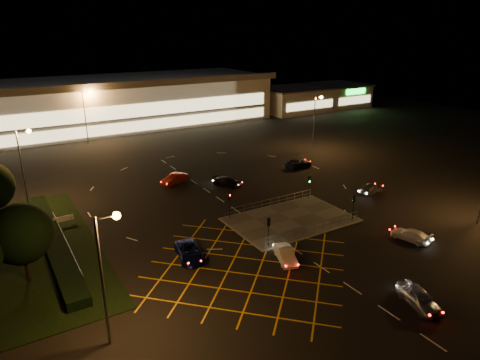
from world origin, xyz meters
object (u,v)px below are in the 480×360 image
car_right_silver (371,188)px  car_circ_red (174,179)px  car_east_grey (299,163)px  car_near_silver (419,298)px  car_left_blue (190,252)px  signal_se (354,203)px  signal_sw (269,226)px  car_queue_white (285,255)px  car_approach_white (411,235)px  signal_nw (230,201)px  car_far_dkgrey (227,182)px  signal_ne (309,183)px

car_right_silver → car_circ_red: 27.82m
car_east_grey → car_near_silver: bearing=150.1°
car_left_blue → car_circ_red: bearing=82.3°
signal_se → car_near_silver: (-7.22, -14.58, -1.62)m
signal_sw → car_queue_white: (-0.19, -3.19, -1.70)m
car_approach_white → signal_se: bearing=-87.0°
signal_nw → car_far_dkgrey: signal_nw is taller
car_left_blue → car_right_silver: (28.80, 3.23, 0.01)m
signal_se → car_near_silver: bearing=63.6°
car_far_dkgrey → car_approach_white: size_ratio=1.01×
car_near_silver → car_left_blue: size_ratio=0.90×
car_left_blue → car_east_grey: (27.68, 17.59, -0.02)m
car_left_blue → car_circ_red: size_ratio=1.11×
car_near_silver → car_right_silver: size_ratio=1.08×
signal_nw → car_circ_red: signal_nw is taller
car_near_silver → car_queue_white: size_ratio=1.09×
car_near_silver → car_circ_red: car_near_silver is taller
signal_se → signal_nw: size_ratio=1.00×
car_right_silver → signal_se: bearing=109.6°
car_far_dkgrey → signal_nw: bearing=-149.6°
car_queue_white → car_left_blue: (-7.75, 5.30, 0.02)m
signal_sw → car_left_blue: (-7.94, 2.11, -1.68)m
car_queue_white → car_east_grey: car_east_grey is taller
signal_ne → car_circ_red: signal_ne is taller
signal_se → car_near_silver: signal_se is taller
car_right_silver → car_approach_white: bearing=138.4°
car_circ_red → car_approach_white: (14.58, -29.58, -0.11)m
signal_ne → car_right_silver: bearing=-16.6°
car_right_silver → car_queue_white: bearing=100.6°
car_left_blue → car_east_grey: bearing=43.9°
car_approach_white → car_queue_white: bearing=-26.6°
signal_ne → car_east_grey: size_ratio=0.66×
car_queue_white → car_east_grey: 30.35m
car_near_silver → car_queue_white: bearing=129.4°
signal_nw → car_circ_red: size_ratio=0.72×
car_queue_white → car_circ_red: car_circ_red is taller
signal_se → car_far_dkgrey: size_ratio=0.74×
signal_nw → car_near_silver: signal_nw is taller
signal_sw → car_far_dkgrey: (5.41, 18.03, -1.75)m
car_left_blue → car_far_dkgrey: 20.77m
car_queue_white → car_left_blue: size_ratio=0.82×
car_left_blue → car_right_silver: 28.98m
signal_ne → car_east_grey: (7.74, 11.72, -1.70)m
car_near_silver → car_left_blue: bearing=143.1°
signal_sw → signal_nw: size_ratio=1.00×
car_far_dkgrey → car_left_blue: bearing=-161.3°
car_near_silver → car_far_dkgrey: size_ratio=1.03×
car_far_dkgrey → car_right_silver: (15.46, -12.69, 0.07)m
signal_sw → signal_se: 12.00m
signal_ne → car_left_blue: signal_ne is taller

